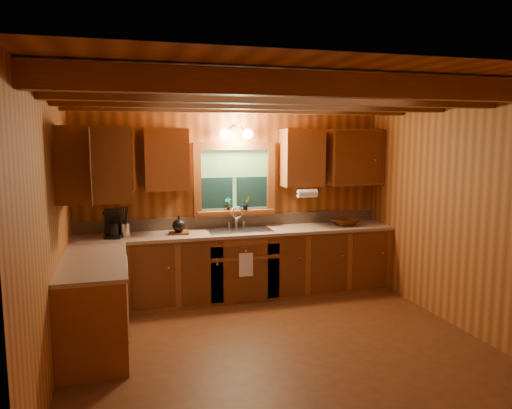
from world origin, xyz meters
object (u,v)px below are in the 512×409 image
Objects in this scene: coffee_maker at (113,223)px; wicker_basket at (345,222)px; cutting_board at (179,233)px; sink at (239,234)px.

coffee_maker is 0.95× the size of wicker_basket.
wicker_basket is at bearing 6.52° from cutting_board.
sink is 1.61m from coffee_maker.
coffee_maker is 3.11m from wicker_basket.
sink is 2.38× the size of coffee_maker.
coffee_maker is at bearing -174.42° from cutting_board.
sink reaches higher than cutting_board.
cutting_board is 0.70× the size of wicker_basket.
coffee_maker is at bearing 179.43° from wicker_basket.
sink is 3.23× the size of cutting_board.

